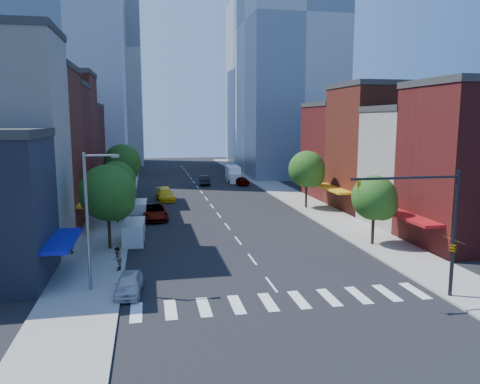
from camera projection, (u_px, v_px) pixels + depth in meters
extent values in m
plane|color=black|center=(271.00, 285.00, 32.02)|extent=(220.00, 220.00, 0.00)
cube|color=gray|center=(118.00, 196.00, 68.39)|extent=(5.00, 120.00, 0.15)
cube|color=gray|center=(282.00, 191.00, 73.19)|extent=(5.00, 120.00, 0.15)
cube|color=silver|center=(284.00, 301.00, 29.12)|extent=(19.00, 3.00, 0.01)
cube|color=#572014|center=(16.00, 152.00, 46.65)|extent=(12.00, 9.00, 16.00)
cube|color=#501414|center=(36.00, 151.00, 54.96)|extent=(12.00, 8.00, 15.00)
cube|color=#572014|center=(50.00, 140.00, 63.05)|extent=(12.00, 9.00, 17.00)
cube|color=#501414|center=(63.00, 150.00, 72.57)|extent=(12.00, 10.00, 13.00)
cube|color=beige|center=(426.00, 169.00, 49.67)|extent=(12.00, 8.00, 12.00)
cube|color=#572014|center=(385.00, 150.00, 58.17)|extent=(12.00, 10.00, 15.00)
cube|color=#501414|center=(351.00, 152.00, 68.02)|extent=(12.00, 10.00, 13.00)
cube|color=#9EA5AD|center=(290.00, 22.00, 91.37)|extent=(18.00, 20.00, 60.00)
cube|color=#9EA5AD|center=(104.00, 51.00, 116.38)|extent=(18.00, 18.00, 56.00)
cylinder|color=black|center=(454.00, 234.00, 29.04)|extent=(0.24, 0.24, 8.00)
cylinder|color=black|center=(406.00, 178.00, 27.82)|extent=(7.00, 0.16, 0.16)
imported|color=gold|center=(359.00, 189.00, 27.33)|extent=(0.22, 0.18, 1.10)
imported|color=gold|center=(453.00, 247.00, 29.16)|extent=(0.48, 2.24, 0.90)
cylinder|color=slate|center=(87.00, 223.00, 29.98)|extent=(0.20, 0.20, 9.00)
cylinder|color=slate|center=(100.00, 155.00, 29.51)|extent=(2.00, 0.14, 0.14)
cube|color=slate|center=(115.00, 156.00, 29.69)|extent=(0.50, 0.25, 0.18)
cylinder|color=black|center=(109.00, 226.00, 40.16)|extent=(0.28, 0.28, 3.92)
sphere|color=#214C15|center=(108.00, 193.00, 39.71)|extent=(4.80, 4.80, 4.80)
sphere|color=#214C15|center=(115.00, 201.00, 39.64)|extent=(3.36, 3.36, 3.36)
cylinder|color=black|center=(117.00, 205.00, 50.85)|extent=(0.28, 0.28, 3.64)
sphere|color=#214C15|center=(116.00, 180.00, 50.43)|extent=(4.20, 4.20, 4.20)
sphere|color=#214C15|center=(122.00, 187.00, 50.35)|extent=(2.94, 2.94, 2.94)
cylinder|color=black|center=(123.00, 185.00, 64.37)|extent=(0.28, 0.28, 4.20)
sphere|color=#214C15|center=(122.00, 162.00, 63.89)|extent=(5.00, 5.00, 5.00)
sphere|color=#214C15|center=(127.00, 168.00, 63.83)|extent=(3.50, 3.50, 3.50)
cylinder|color=black|center=(373.00, 226.00, 41.70)|extent=(0.28, 0.28, 3.36)
sphere|color=#214C15|center=(374.00, 198.00, 41.32)|extent=(4.00, 4.00, 4.00)
sphere|color=#214C15|center=(382.00, 205.00, 41.23)|extent=(2.80, 2.80, 2.80)
cylinder|color=black|center=(306.00, 192.00, 59.11)|extent=(0.28, 0.28, 3.92)
sphere|color=#214C15|center=(307.00, 169.00, 58.66)|extent=(4.60, 4.60, 4.60)
sphere|color=#214C15|center=(312.00, 175.00, 58.59)|extent=(3.22, 3.22, 3.22)
imported|color=#B8B8BD|center=(129.00, 284.00, 30.19)|extent=(1.93, 4.14, 1.37)
imported|color=black|center=(136.00, 223.00, 48.23)|extent=(1.78, 4.05, 1.29)
imported|color=#999999|center=(154.00, 212.00, 52.79)|extent=(3.12, 6.06, 1.64)
imported|color=black|center=(148.00, 211.00, 54.27)|extent=(2.39, 5.01, 1.41)
cube|color=silver|center=(134.00, 232.00, 42.97)|extent=(2.04, 4.72, 1.96)
cube|color=black|center=(133.00, 233.00, 41.20)|extent=(1.76, 1.00, 0.84)
cylinder|color=black|center=(124.00, 244.00, 41.39)|extent=(0.26, 0.72, 0.71)
cylinder|color=black|center=(143.00, 243.00, 41.65)|extent=(0.26, 0.72, 0.71)
cylinder|color=black|center=(126.00, 235.00, 44.48)|extent=(0.26, 0.72, 0.71)
cylinder|color=black|center=(144.00, 234.00, 44.74)|extent=(0.26, 0.72, 0.71)
cube|color=silver|center=(139.00, 210.00, 53.69)|extent=(1.97, 4.61, 1.91)
cube|color=black|center=(138.00, 210.00, 51.96)|extent=(1.71, 0.97, 0.82)
cylinder|color=black|center=(131.00, 218.00, 52.15)|extent=(0.25, 0.70, 0.69)
cylinder|color=black|center=(146.00, 218.00, 52.41)|extent=(0.25, 0.70, 0.69)
cylinder|color=black|center=(132.00, 213.00, 55.17)|extent=(0.25, 0.70, 0.69)
cylinder|color=black|center=(146.00, 212.00, 55.43)|extent=(0.25, 0.70, 0.69)
imported|color=yellow|center=(165.00, 195.00, 65.17)|extent=(2.86, 5.79, 1.62)
imported|color=black|center=(205.00, 180.00, 81.03)|extent=(2.05, 5.08, 1.64)
imported|color=#999999|center=(241.00, 181.00, 80.55)|extent=(2.32, 4.55, 1.48)
cube|color=white|center=(233.00, 174.00, 84.91)|extent=(2.46, 5.92, 2.86)
cube|color=white|center=(235.00, 179.00, 81.65)|extent=(2.05, 1.71, 1.79)
cylinder|color=black|center=(229.00, 182.00, 82.31)|extent=(0.31, 0.82, 0.81)
cylinder|color=black|center=(240.00, 181.00, 82.58)|extent=(0.31, 0.82, 0.81)
cylinder|color=black|center=(227.00, 179.00, 86.25)|extent=(0.31, 0.82, 0.81)
cylinder|color=black|center=(237.00, 179.00, 86.52)|extent=(0.31, 0.82, 0.81)
imported|color=#999999|center=(72.00, 242.00, 39.00)|extent=(0.52, 0.71, 1.80)
imported|color=#999999|center=(117.00, 259.00, 34.53)|extent=(0.67, 0.85, 1.73)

